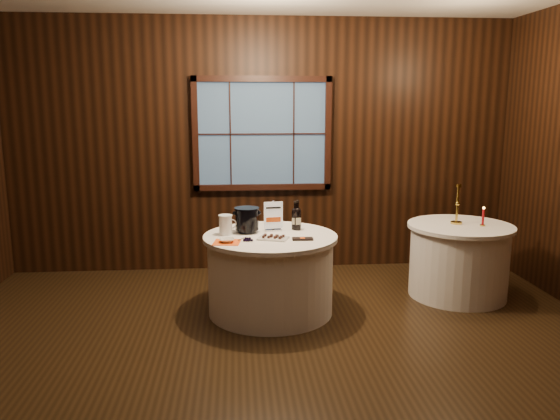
{
  "coord_description": "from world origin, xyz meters",
  "views": [
    {
      "loc": [
        -0.32,
        -4.05,
        2.0
      ],
      "look_at": [
        0.08,
        0.9,
        1.03
      ],
      "focal_mm": 35.0,
      "sensor_mm": 36.0,
      "label": 1
    }
  ],
  "objects": [
    {
      "name": "red_candle",
      "position": [
        2.2,
        1.22,
        0.85
      ],
      "size": [
        0.05,
        0.05,
        0.2
      ],
      "color": "gold",
      "rests_on": "side_table"
    },
    {
      "name": "grape_bunch",
      "position": [
        -0.22,
        0.79,
        0.79
      ],
      "size": [
        0.15,
        0.08,
        0.03
      ],
      "rotation": [
        0.0,
        0.0,
        -0.23
      ],
      "color": "black",
      "rests_on": "main_table"
    },
    {
      "name": "main_table",
      "position": [
        0.0,
        1.0,
        0.39
      ],
      "size": [
        1.28,
        1.28,
        0.77
      ],
      "color": "white",
      "rests_on": "ground"
    },
    {
      "name": "port_bottle_right",
      "position": [
        0.28,
        1.19,
        0.9
      ],
      "size": [
        0.07,
        0.08,
        0.3
      ],
      "rotation": [
        0.0,
        0.0,
        0.18
      ],
      "color": "black",
      "rests_on": "main_table"
    },
    {
      "name": "glass_pitcher",
      "position": [
        -0.42,
        1.05,
        0.87
      ],
      "size": [
        0.18,
        0.13,
        0.19
      ],
      "rotation": [
        0.0,
        0.0,
        0.29
      ],
      "color": "white",
      "rests_on": "main_table"
    },
    {
      "name": "sign_stand",
      "position": [
        0.04,
        1.18,
        0.87
      ],
      "size": [
        0.19,
        0.11,
        0.3
      ],
      "rotation": [
        0.0,
        0.0,
        0.13
      ],
      "color": "#B5B5BC",
      "rests_on": "main_table"
    },
    {
      "name": "chocolate_plate",
      "position": [
        0.02,
        0.84,
        0.79
      ],
      "size": [
        0.31,
        0.26,
        0.04
      ],
      "rotation": [
        0.0,
        0.0,
        -0.36
      ],
      "color": "white",
      "rests_on": "main_table"
    },
    {
      "name": "brass_candlestick",
      "position": [
        1.97,
        1.35,
        0.92
      ],
      "size": [
        0.12,
        0.12,
        0.42
      ],
      "color": "gold",
      "rests_on": "side_table"
    },
    {
      "name": "side_table",
      "position": [
        2.0,
        1.3,
        0.39
      ],
      "size": [
        1.08,
        1.08,
        0.77
      ],
      "color": "white",
      "rests_on": "ground"
    },
    {
      "name": "orange_napkin",
      "position": [
        -0.41,
        0.75,
        0.77
      ],
      "size": [
        0.27,
        0.27,
        0.0
      ],
      "primitive_type": "cube",
      "rotation": [
        0.0,
        0.0,
        -0.14
      ],
      "color": "#F75714",
      "rests_on": "main_table"
    },
    {
      "name": "ground",
      "position": [
        0.0,
        0.0,
        0.0
      ],
      "size": [
        6.0,
        6.0,
        0.0
      ],
      "primitive_type": "plane",
      "color": "black",
      "rests_on": "ground"
    },
    {
      "name": "back_wall",
      "position": [
        0.0,
        2.48,
        1.54
      ],
      "size": [
        6.0,
        0.1,
        3.0
      ],
      "color": "black",
      "rests_on": "ground"
    },
    {
      "name": "cracker_bowl",
      "position": [
        -0.41,
        0.75,
        0.79
      ],
      "size": [
        0.14,
        0.14,
        0.03
      ],
      "primitive_type": "imported",
      "rotation": [
        0.0,
        0.0,
        0.02
      ],
      "color": "white",
      "rests_on": "orange_napkin"
    },
    {
      "name": "ice_bucket",
      "position": [
        -0.22,
        1.13,
        0.9
      ],
      "size": [
        0.24,
        0.24,
        0.25
      ],
      "color": "black",
      "rests_on": "main_table"
    },
    {
      "name": "port_bottle_left",
      "position": [
        0.26,
        1.21,
        0.89
      ],
      "size": [
        0.07,
        0.08,
        0.29
      ],
      "rotation": [
        0.0,
        0.0,
        -0.23
      ],
      "color": "black",
      "rests_on": "main_table"
    },
    {
      "name": "chocolate_box",
      "position": [
        0.29,
        0.8,
        0.78
      ],
      "size": [
        0.2,
        0.1,
        0.02
      ],
      "primitive_type": "cube",
      "rotation": [
        0.0,
        0.0,
        -0.04
      ],
      "color": "black",
      "rests_on": "main_table"
    }
  ]
}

